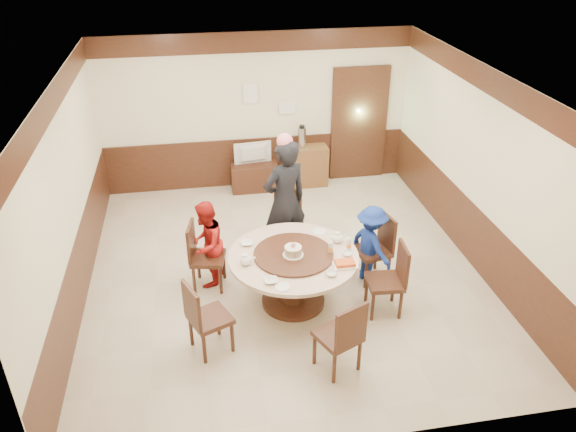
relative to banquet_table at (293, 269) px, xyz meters
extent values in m
plane|color=beige|center=(0.01, 0.73, -0.53)|extent=(6.00, 6.00, 0.00)
plane|color=white|center=(0.01, 0.73, 2.27)|extent=(6.00, 6.00, 0.00)
cube|color=#EAE2C5|center=(0.01, 3.73, 0.87)|extent=(5.50, 0.04, 2.80)
cube|color=#EAE2C5|center=(0.01, -2.27, 0.87)|extent=(5.50, 0.04, 2.80)
cube|color=#EAE2C5|center=(-2.74, 0.73, 0.87)|extent=(0.04, 6.00, 2.80)
cube|color=#EAE2C5|center=(2.76, 0.73, 0.87)|extent=(0.04, 6.00, 2.80)
cube|color=#3D1F13|center=(0.01, 0.73, -0.08)|extent=(5.50, 6.00, 0.90)
cube|color=#3D1F13|center=(0.01, 0.73, 2.09)|extent=(5.50, 6.00, 0.35)
cube|color=#3D1F13|center=(1.91, 3.68, 0.52)|extent=(1.05, 0.08, 2.18)
cube|color=#8EDC9D|center=(1.91, 3.70, 0.52)|extent=(0.88, 0.02, 2.05)
cylinder|color=#3D1F13|center=(0.00, 0.00, -0.50)|extent=(0.83, 0.83, 0.06)
cylinder|color=#3D1F13|center=(0.00, 0.00, -0.18)|extent=(0.33, 0.33, 0.65)
cylinder|color=beige|center=(0.00, 0.00, 0.19)|extent=(1.67, 1.67, 0.05)
cylinder|color=#3D1F13|center=(0.00, 0.00, 0.23)|extent=(1.02, 1.02, 0.03)
cube|color=#3D1F13|center=(1.18, 0.36, -0.08)|extent=(0.52, 0.52, 0.06)
cube|color=#3D1F13|center=(1.38, 0.41, 0.19)|extent=(0.13, 0.42, 0.50)
cube|color=#3D1F13|center=(1.18, 0.36, -0.32)|extent=(0.36, 0.36, 0.42)
cube|color=#3D1F13|center=(0.17, 1.21, -0.08)|extent=(0.45, 0.45, 0.06)
cube|color=#3D1F13|center=(0.18, 1.42, 0.19)|extent=(0.42, 0.05, 0.50)
cube|color=#3D1F13|center=(0.17, 1.21, -0.32)|extent=(0.36, 0.36, 0.42)
cube|color=#3D1F13|center=(-1.07, 0.58, -0.08)|extent=(0.52, 0.52, 0.06)
cube|color=#3D1F13|center=(-1.28, 0.62, 0.19)|extent=(0.12, 0.42, 0.50)
cube|color=#3D1F13|center=(-1.07, 0.58, -0.32)|extent=(0.36, 0.36, 0.42)
cube|color=#3D1F13|center=(-1.11, -0.69, -0.08)|extent=(0.58, 0.58, 0.06)
cube|color=#3D1F13|center=(-1.30, -0.78, 0.19)|extent=(0.20, 0.40, 0.50)
cube|color=#3D1F13|center=(-1.11, -0.69, -0.32)|extent=(0.36, 0.36, 0.42)
cube|color=#3D1F13|center=(0.27, -1.24, -0.08)|extent=(0.58, 0.58, 0.06)
cube|color=#3D1F13|center=(0.36, -1.44, 0.19)|extent=(0.40, 0.21, 0.50)
cube|color=#3D1F13|center=(0.27, -1.24, -0.32)|extent=(0.36, 0.36, 0.42)
cube|color=#3D1F13|center=(1.12, -0.36, -0.08)|extent=(0.47, 0.47, 0.06)
cube|color=#3D1F13|center=(1.32, -0.38, 0.19)|extent=(0.07, 0.42, 0.50)
cube|color=#3D1F13|center=(1.12, -0.36, -0.32)|extent=(0.36, 0.36, 0.42)
imported|color=black|center=(0.08, 1.12, 0.40)|extent=(0.80, 0.66, 1.87)
imported|color=#AF1A17|center=(-1.08, 0.66, 0.09)|extent=(0.65, 0.73, 1.24)
imported|color=navy|center=(1.14, 0.34, 0.04)|extent=(0.68, 0.85, 1.15)
cylinder|color=white|center=(-0.01, -0.04, 0.25)|extent=(0.27, 0.27, 0.01)
cylinder|color=tan|center=(-0.01, -0.04, 0.31)|extent=(0.21, 0.21, 0.10)
cylinder|color=white|center=(-0.01, -0.04, 0.36)|extent=(0.22, 0.22, 0.01)
sphere|color=pink|center=(-0.01, -0.04, 0.40)|extent=(0.06, 0.06, 0.06)
ellipsoid|color=white|center=(-0.62, -0.10, 0.28)|extent=(0.17, 0.15, 0.13)
ellipsoid|color=white|center=(0.62, 0.21, 0.28)|extent=(0.17, 0.15, 0.13)
imported|color=white|center=(-0.56, 0.35, 0.24)|extent=(0.16, 0.16, 0.04)
imported|color=white|center=(0.37, -0.51, 0.24)|extent=(0.13, 0.13, 0.04)
imported|color=white|center=(-0.37, -0.52, 0.24)|extent=(0.17, 0.17, 0.04)
imported|color=white|center=(0.67, -0.12, 0.24)|extent=(0.13, 0.13, 0.04)
cylinder|color=white|center=(-0.25, -0.65, 0.22)|extent=(0.18, 0.18, 0.01)
cylinder|color=white|center=(0.45, 0.50, 0.22)|extent=(0.18, 0.18, 0.01)
cube|color=white|center=(0.58, -0.34, 0.23)|extent=(0.30, 0.20, 0.02)
cube|color=#DF4E19|center=(0.58, -0.34, 0.26)|extent=(0.24, 0.15, 0.04)
cylinder|color=silver|center=(0.47, -0.04, 0.30)|extent=(0.06, 0.06, 0.16)
cylinder|color=silver|center=(0.72, 0.00, 0.30)|extent=(0.06, 0.06, 0.16)
cube|color=#3D1F13|center=(-0.09, 3.48, -0.28)|extent=(0.85, 0.45, 0.50)
imported|color=gray|center=(-0.09, 3.48, 0.16)|extent=(0.69, 0.16, 0.40)
cube|color=brown|center=(0.87, 3.51, -0.16)|extent=(0.80, 0.40, 0.75)
cylinder|color=silver|center=(0.80, 3.51, 0.41)|extent=(0.15, 0.15, 0.38)
cube|color=white|center=(-0.09, 3.69, 1.22)|extent=(0.25, 0.00, 0.35)
cube|color=white|center=(0.56, 3.69, 0.92)|extent=(0.30, 0.00, 0.22)
camera|label=1|loc=(-1.10, -5.87, 4.13)|focal=35.00mm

